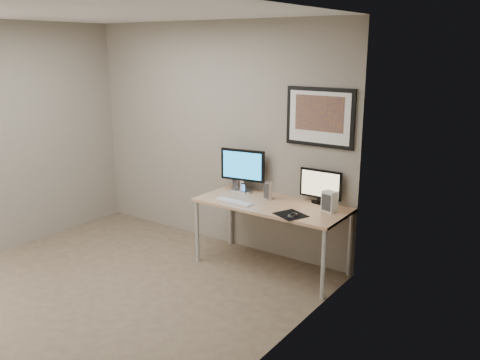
{
  "coord_description": "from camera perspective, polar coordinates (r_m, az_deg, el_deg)",
  "views": [
    {
      "loc": [
        3.62,
        -2.98,
        2.32
      ],
      "look_at": [
        0.77,
        1.1,
        1.0
      ],
      "focal_mm": 38.0,
      "sensor_mm": 36.0,
      "label": 1
    }
  ],
  "objects": [
    {
      "name": "mouse",
      "position": [
        4.91,
        5.96,
        -3.88
      ],
      "size": [
        0.06,
        0.1,
        0.03
      ],
      "primitive_type": "ellipsoid",
      "rotation": [
        0.0,
        0.0,
        -0.0
      ],
      "color": "black",
      "rests_on": "mousepad"
    },
    {
      "name": "monitor_large",
      "position": [
        5.68,
        0.29,
        1.34
      ],
      "size": [
        0.52,
        0.2,
        0.48
      ],
      "rotation": [
        0.0,
        0.0,
        0.16
      ],
      "color": "silver",
      "rests_on": "desk"
    },
    {
      "name": "speaker_right",
      "position": [
        5.42,
        3.24,
        -1.16
      ],
      "size": [
        0.09,
        0.09,
        0.2
      ],
      "primitive_type": "cylinder",
      "rotation": [
        0.0,
        0.0,
        -0.17
      ],
      "color": "silver",
      "rests_on": "desk"
    },
    {
      "name": "framed_art",
      "position": [
        5.23,
        8.95,
        6.98
      ],
      "size": [
        0.75,
        0.04,
        0.6
      ],
      "color": "black",
      "rests_on": "room"
    },
    {
      "name": "mousepad",
      "position": [
        4.96,
        5.71,
        -3.91
      ],
      "size": [
        0.36,
        0.34,
        0.0
      ],
      "primitive_type": "cube",
      "rotation": [
        0.0,
        0.0,
        -0.4
      ],
      "color": "black",
      "rests_on": "desk"
    },
    {
      "name": "desk",
      "position": [
        5.32,
        3.57,
        -3.31
      ],
      "size": [
        1.6,
        0.7,
        0.73
      ],
      "color": "#AF7555",
      "rests_on": "floor"
    },
    {
      "name": "room",
      "position": [
        5.03,
        -11.6,
        6.81
      ],
      "size": [
        3.6,
        3.6,
        3.6
      ],
      "color": "white",
      "rests_on": "ground"
    },
    {
      "name": "keyboard",
      "position": [
        5.32,
        -0.67,
        -2.45
      ],
      "size": [
        0.45,
        0.14,
        0.02
      ],
      "primitive_type": "cube",
      "rotation": [
        0.0,
        0.0,
        -0.05
      ],
      "color": "silver",
      "rests_on": "desk"
    },
    {
      "name": "speaker_left",
      "position": [
        5.81,
        -0.42,
        -0.14
      ],
      "size": [
        0.07,
        0.07,
        0.18
      ],
      "primitive_type": "cylinder",
      "rotation": [
        0.0,
        0.0,
        -0.01
      ],
      "color": "silver",
      "rests_on": "desk"
    },
    {
      "name": "monitor_tv",
      "position": [
        5.3,
        9.03,
        -0.62
      ],
      "size": [
        0.46,
        0.11,
        0.36
      ],
      "rotation": [
        0.0,
        0.0,
        0.02
      ],
      "color": "black",
      "rests_on": "desk"
    },
    {
      "name": "floor",
      "position": [
        5.23,
        -14.27,
        -11.98
      ],
      "size": [
        3.6,
        3.6,
        0.0
      ],
      "primitive_type": "plane",
      "color": "brown",
      "rests_on": "ground"
    },
    {
      "name": "phone_dock",
      "position": [
        5.63,
        0.38,
        -0.94
      ],
      "size": [
        0.06,
        0.06,
        0.12
      ],
      "primitive_type": "cube",
      "rotation": [
        0.0,
        0.0,
        0.17
      ],
      "color": "black",
      "rests_on": "desk"
    },
    {
      "name": "fan_unit",
      "position": [
        5.08,
        10.01,
        -2.4
      ],
      "size": [
        0.15,
        0.13,
        0.21
      ],
      "primitive_type": "cube",
      "rotation": [
        0.0,
        0.0,
        -0.24
      ],
      "color": "silver",
      "rests_on": "desk"
    }
  ]
}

